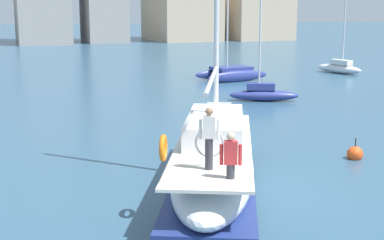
# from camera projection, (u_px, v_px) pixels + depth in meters

# --- Properties ---
(ground_plane) EXTENTS (400.00, 400.00, 0.00)m
(ground_plane) POSITION_uv_depth(u_px,v_px,m) (229.00, 189.00, 17.20)
(ground_plane) COLOR #2D516B
(main_sailboat) EXTENTS (6.10, 9.75, 12.13)m
(main_sailboat) POSITION_uv_depth(u_px,v_px,m) (214.00, 161.00, 17.06)
(main_sailboat) COLOR silver
(main_sailboat) RESTS_ON ground
(moored_sloop_near) EXTENTS (2.30, 4.87, 7.47)m
(moored_sloop_near) POSITION_uv_depth(u_px,v_px,m) (339.00, 67.00, 48.24)
(moored_sloop_near) COLOR silver
(moored_sloop_near) RESTS_ON ground
(moored_sloop_far) EXTENTS (4.19, 2.50, 6.94)m
(moored_sloop_far) POSITION_uv_depth(u_px,v_px,m) (263.00, 93.00, 33.69)
(moored_sloop_far) COLOR navy
(moored_sloop_far) RESTS_ON ground
(moored_catamaran) EXTENTS (5.55, 3.31, 6.85)m
(moored_catamaran) POSITION_uv_depth(u_px,v_px,m) (231.00, 73.00, 43.47)
(moored_catamaran) COLOR navy
(moored_catamaran) RESTS_ON ground
(mooring_buoy) EXTENTS (0.59, 0.59, 0.90)m
(mooring_buoy) POSITION_uv_depth(u_px,v_px,m) (355.00, 154.00, 20.69)
(mooring_buoy) COLOR #EA4C19
(mooring_buoy) RESTS_ON ground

